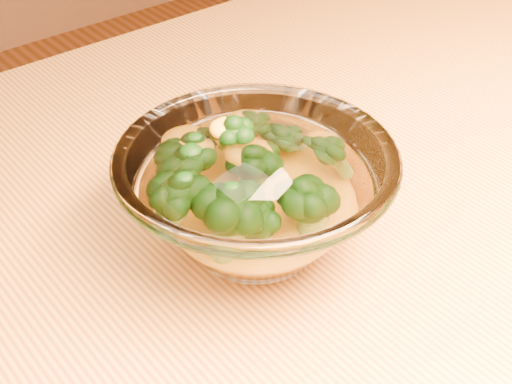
% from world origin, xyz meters
% --- Properties ---
extents(glass_bowl, '(0.18, 0.18, 0.08)m').
position_xyz_m(glass_bowl, '(0.09, 0.05, 0.79)').
color(glass_bowl, white).
rests_on(glass_bowl, table).
extents(cheese_sauce, '(0.09, 0.09, 0.03)m').
position_xyz_m(cheese_sauce, '(0.09, 0.05, 0.78)').
color(cheese_sauce, '#FF9E15').
rests_on(cheese_sauce, glass_bowl).
extents(broccoli_heap, '(0.13, 0.13, 0.06)m').
position_xyz_m(broccoli_heap, '(0.08, 0.06, 0.80)').
color(broccoli_heap, black).
rests_on(broccoli_heap, cheese_sauce).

